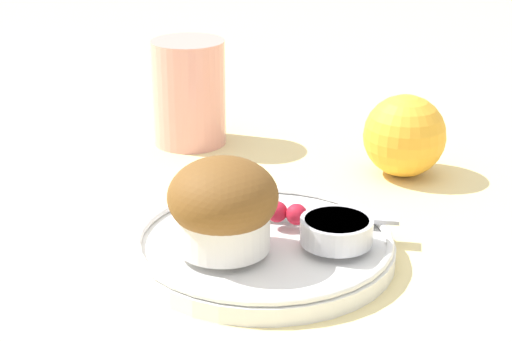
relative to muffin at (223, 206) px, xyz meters
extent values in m
plane|color=beige|center=(0.01, 0.03, -0.05)|extent=(3.00, 3.00, 0.00)
cylinder|color=white|center=(0.02, 0.03, -0.05)|extent=(0.21, 0.21, 0.01)
torus|color=white|center=(0.02, 0.03, -0.04)|extent=(0.20, 0.20, 0.01)
cylinder|color=silver|center=(0.00, 0.00, -0.02)|extent=(0.07, 0.07, 0.03)
ellipsoid|color=brown|center=(0.00, 0.00, 0.01)|extent=(0.08, 0.08, 0.06)
cylinder|color=silver|center=(0.08, 0.04, -0.02)|extent=(0.06, 0.06, 0.02)
cylinder|color=silver|center=(0.08, 0.04, -0.02)|extent=(0.05, 0.05, 0.00)
sphere|color=#B7192D|center=(0.02, 0.06, -0.03)|extent=(0.02, 0.02, 0.02)
sphere|color=#B7192D|center=(0.04, 0.06, -0.03)|extent=(0.02, 0.02, 0.02)
cube|color=#B7B7BC|center=(0.03, 0.07, -0.03)|extent=(0.18, 0.04, 0.00)
sphere|color=#F4A82D|center=(0.10, 0.24, -0.01)|extent=(0.08, 0.08, 0.08)
cylinder|color=#E5998C|center=(-0.13, 0.26, 0.00)|extent=(0.08, 0.08, 0.11)
camera|label=1|loc=(0.20, -0.54, 0.26)|focal=60.00mm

